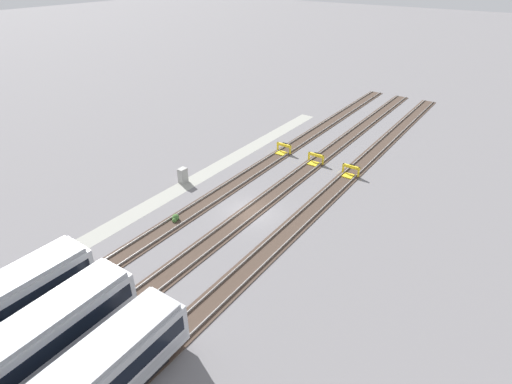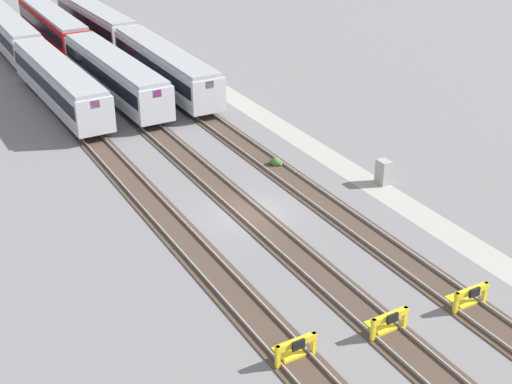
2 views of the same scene
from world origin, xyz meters
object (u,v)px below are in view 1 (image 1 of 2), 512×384
bumper_stop_nearest_track (283,149)px  bumper_stop_middle_track (350,172)px  electrical_cabinet (183,175)px  weed_clump (175,218)px  bumper_stop_near_inner_track (315,160)px

bumper_stop_nearest_track → bumper_stop_middle_track: (0.79, 9.20, 0.00)m
electrical_cabinet → weed_clump: (5.74, 4.60, -0.56)m
bumper_stop_middle_track → electrical_cabinet: electrical_cabinet is taller
bumper_stop_near_inner_track → electrical_cabinet: (12.14, -9.44, 0.29)m
bumper_stop_nearest_track → bumper_stop_middle_track: 9.23m
bumper_stop_near_inner_track → bumper_stop_middle_track: same height
bumper_stop_near_inner_track → weed_clump: size_ratio=2.18×
bumper_stop_near_inner_track → electrical_cabinet: 15.38m
bumper_stop_near_inner_track → bumper_stop_middle_track: size_ratio=1.00×
bumper_stop_middle_track → bumper_stop_nearest_track: bearing=-94.9°
bumper_stop_near_inner_track → bumper_stop_middle_track: bearing=84.0°
bumper_stop_middle_track → bumper_stop_near_inner_track: bearing=-96.0°
bumper_stop_middle_track → electrical_cabinet: size_ratio=1.25×
electrical_cabinet → weed_clump: electrical_cabinet is taller
bumper_stop_near_inner_track → bumper_stop_nearest_track: bearing=-93.8°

